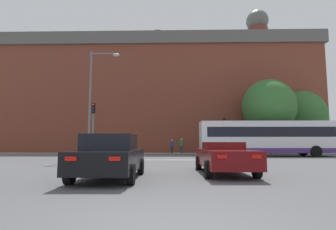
# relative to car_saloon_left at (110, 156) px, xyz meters

# --- Properties ---
(stop_line_strip) EXTENTS (9.16, 0.30, 0.01)m
(stop_line_strip) POSITION_rel_car_saloon_left_xyz_m (2.23, 10.15, -0.79)
(stop_line_strip) COLOR silver
(stop_line_strip) RESTS_ON ground_plane
(far_pavement) EXTENTS (70.18, 2.50, 0.01)m
(far_pavement) POSITION_rel_car_saloon_left_xyz_m (2.23, 21.89, -0.79)
(far_pavement) COLOR gray
(far_pavement) RESTS_ON ground_plane
(brick_civic_building) EXTENTS (46.24, 12.65, 22.26)m
(brick_civic_building) POSITION_rel_car_saloon_left_xyz_m (-0.17, 30.85, 7.53)
(brick_civic_building) COLOR brown
(brick_civic_building) RESTS_ON ground_plane
(car_saloon_left) EXTENTS (2.14, 4.37, 1.57)m
(car_saloon_left) POSITION_rel_car_saloon_left_xyz_m (0.00, 0.00, 0.00)
(car_saloon_left) COLOR black
(car_saloon_left) RESTS_ON ground_plane
(car_roadster_right) EXTENTS (2.05, 4.84, 1.30)m
(car_roadster_right) POSITION_rel_car_saloon_left_xyz_m (4.33, 1.70, -0.11)
(car_roadster_right) COLOR #600C0F
(car_roadster_right) RESTS_ON ground_plane
(bus_crossing_lead) EXTENTS (12.45, 2.65, 3.23)m
(bus_crossing_lead) POSITION_rel_car_saloon_left_xyz_m (10.97, 15.46, 0.95)
(bus_crossing_lead) COLOR silver
(bus_crossing_lead) RESTS_ON ground_plane
(traffic_light_near_left) EXTENTS (0.26, 0.31, 4.32)m
(traffic_light_near_left) POSITION_rel_car_saloon_left_xyz_m (-3.97, 10.57, 2.11)
(traffic_light_near_left) COLOR slate
(traffic_light_near_left) RESTS_ON ground_plane
(traffic_light_far_right) EXTENTS (0.26, 0.31, 4.13)m
(traffic_light_far_right) POSITION_rel_car_saloon_left_xyz_m (8.11, 20.95, 1.99)
(traffic_light_far_right) COLOR slate
(traffic_light_far_right) RESTS_ON ground_plane
(street_lamp_junction) EXTENTS (2.19, 0.36, 8.05)m
(street_lamp_junction) POSITION_rel_car_saloon_left_xyz_m (-3.57, 9.49, 4.06)
(street_lamp_junction) COLOR slate
(street_lamp_junction) RESTS_ON ground_plane
(pedestrian_waiting) EXTENTS (0.46, 0.40, 1.78)m
(pedestrian_waiting) POSITION_rel_car_saloon_left_xyz_m (3.18, 22.46, 0.26)
(pedestrian_waiting) COLOR #333851
(pedestrian_waiting) RESTS_ON ground_plane
(pedestrian_walking_east) EXTENTS (0.41, 0.25, 1.65)m
(pedestrian_walking_east) POSITION_rel_car_saloon_left_xyz_m (-7.69, 22.34, 0.17)
(pedestrian_walking_east) COLOR brown
(pedestrian_walking_east) RESTS_ON ground_plane
(pedestrian_walking_west) EXTENTS (0.35, 0.45, 1.65)m
(pedestrian_walking_west) POSITION_rel_car_saloon_left_xyz_m (2.02, 21.43, 0.17)
(pedestrian_walking_west) COLOR black
(pedestrian_walking_west) RESTS_ON ground_plane
(tree_by_building) EXTENTS (6.12, 6.12, 8.65)m
(tree_by_building) POSITION_rel_car_saloon_left_xyz_m (13.34, 21.20, 4.64)
(tree_by_building) COLOR #4C3823
(tree_by_building) RESTS_ON ground_plane
(tree_kerbside) EXTENTS (6.19, 6.19, 7.94)m
(tree_kerbside) POSITION_rel_car_saloon_left_xyz_m (18.68, 24.55, 3.89)
(tree_kerbside) COLOR #4C3823
(tree_kerbside) RESTS_ON ground_plane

